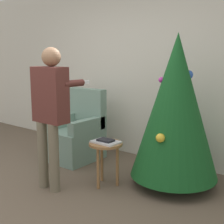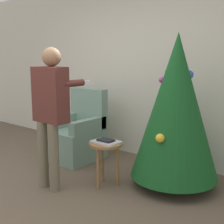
{
  "view_description": "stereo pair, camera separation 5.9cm",
  "coord_description": "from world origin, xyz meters",
  "px_view_note": "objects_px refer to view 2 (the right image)",
  "views": [
    {
      "loc": [
        2.73,
        -1.79,
        1.58
      ],
      "look_at": [
        0.53,
        0.99,
        0.92
      ],
      "focal_mm": 50.0,
      "sensor_mm": 36.0,
      "label": 1
    },
    {
      "loc": [
        2.77,
        -1.75,
        1.58
      ],
      "look_at": [
        0.53,
        0.99,
        0.92
      ],
      "focal_mm": 50.0,
      "sensor_mm": 36.0,
      "label": 2
    }
  ],
  "objects_px": {
    "armchair": "(78,135)",
    "side_stool": "(106,150)",
    "person_standing": "(51,106)",
    "christmas_tree": "(176,107)"
  },
  "relations": [
    {
      "from": "armchair",
      "to": "side_stool",
      "type": "bearing_deg",
      "value": -26.84
    },
    {
      "from": "christmas_tree",
      "to": "side_stool",
      "type": "relative_size",
      "value": 3.41
    },
    {
      "from": "armchair",
      "to": "side_stool",
      "type": "distance_m",
      "value": 1.11
    },
    {
      "from": "christmas_tree",
      "to": "side_stool",
      "type": "distance_m",
      "value": 0.98
    },
    {
      "from": "christmas_tree",
      "to": "side_stool",
      "type": "xyz_separation_m",
      "value": [
        -0.65,
        -0.5,
        -0.53
      ]
    },
    {
      "from": "christmas_tree",
      "to": "person_standing",
      "type": "relative_size",
      "value": 1.1
    },
    {
      "from": "side_stool",
      "to": "armchair",
      "type": "bearing_deg",
      "value": 153.16
    },
    {
      "from": "christmas_tree",
      "to": "armchair",
      "type": "xyz_separation_m",
      "value": [
        -1.63,
        -0.01,
        -0.62
      ]
    },
    {
      "from": "armchair",
      "to": "side_stool",
      "type": "height_order",
      "value": "armchair"
    },
    {
      "from": "person_standing",
      "to": "side_stool",
      "type": "height_order",
      "value": "person_standing"
    }
  ]
}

